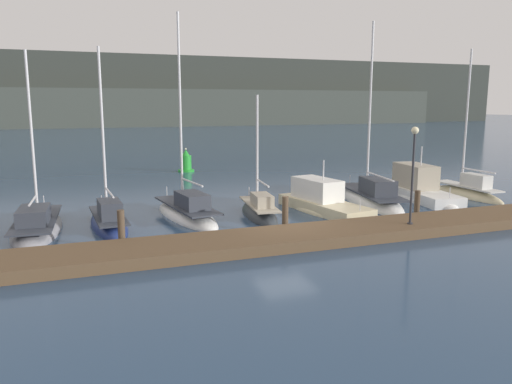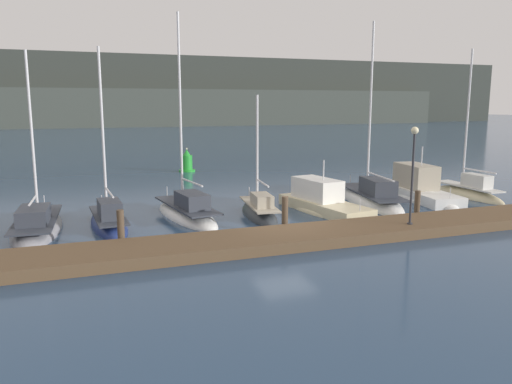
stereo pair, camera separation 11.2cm
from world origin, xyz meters
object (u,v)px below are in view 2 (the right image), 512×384
(sailboat_berth_4, at_px, (187,214))
(motorboat_berth_8, at_px, (420,194))
(sailboat_berth_7, at_px, (371,201))
(sailboat_berth_9, at_px, (468,193))
(sailboat_berth_5, at_px, (259,214))
(sailboat_berth_2, at_px, (37,228))
(channel_buoy, at_px, (187,163))
(dock_lamppost, at_px, (413,160))
(sailboat_berth_3, at_px, (109,223))
(motorboat_berth_6, at_px, (323,206))

(sailboat_berth_4, bearing_deg, motorboat_berth_8, 0.60)
(sailboat_berth_7, xyz_separation_m, motorboat_berth_8, (3.47, 0.18, 0.17))
(sailboat_berth_9, bearing_deg, sailboat_berth_5, -177.27)
(sailboat_berth_2, height_order, channel_buoy, sailboat_berth_2)
(sailboat_berth_2, xyz_separation_m, dock_lamppost, (15.39, -6.22, 3.13))
(sailboat_berth_4, relative_size, sailboat_berth_5, 1.58)
(sailboat_berth_4, relative_size, channel_buoy, 5.32)
(sailboat_berth_3, bearing_deg, channel_buoy, 67.03)
(motorboat_berth_6, bearing_deg, sailboat_berth_2, 177.10)
(sailboat_berth_2, height_order, sailboat_berth_3, sailboat_berth_3)
(sailboat_berth_2, xyz_separation_m, sailboat_berth_9, (24.35, -0.00, 0.08))
(motorboat_berth_6, distance_m, channel_buoy, 18.40)
(sailboat_berth_4, xyz_separation_m, channel_buoy, (3.66, 17.06, 0.57))
(sailboat_berth_7, bearing_deg, dock_lamppost, -109.05)
(sailboat_berth_7, distance_m, dock_lamppost, 7.53)
(sailboat_berth_4, distance_m, channel_buoy, 17.45)
(sailboat_berth_5, xyz_separation_m, channel_buoy, (0.15, 18.03, 0.61))
(sailboat_berth_2, relative_size, sailboat_berth_4, 0.81)
(sailboat_berth_2, height_order, motorboat_berth_8, sailboat_berth_2)
(motorboat_berth_6, bearing_deg, sailboat_berth_9, 3.90)
(sailboat_berth_7, height_order, motorboat_berth_8, sailboat_berth_7)
(sailboat_berth_4, height_order, sailboat_berth_5, sailboat_berth_4)
(sailboat_berth_2, bearing_deg, dock_lamppost, -21.99)
(sailboat_berth_4, relative_size, motorboat_berth_6, 1.53)
(sailboat_berth_5, bearing_deg, sailboat_berth_3, 177.06)
(motorboat_berth_6, distance_m, sailboat_berth_7, 3.75)
(motorboat_berth_6, relative_size, dock_lamppost, 1.63)
(channel_buoy, relative_size, dock_lamppost, 0.47)
(channel_buoy, bearing_deg, sailboat_berth_3, -112.97)
(motorboat_berth_6, relative_size, sailboat_berth_9, 0.73)
(sailboat_berth_4, relative_size, motorboat_berth_8, 1.49)
(motorboat_berth_8, xyz_separation_m, dock_lamppost, (-5.71, -6.67, 2.94))
(motorboat_berth_8, bearing_deg, dock_lamppost, -130.60)
(sailboat_berth_5, bearing_deg, sailboat_berth_4, 164.55)
(sailboat_berth_3, distance_m, dock_lamppost, 14.00)
(sailboat_berth_5, relative_size, dock_lamppost, 1.58)
(sailboat_berth_5, relative_size, motorboat_berth_6, 0.97)
(sailboat_berth_5, distance_m, sailboat_berth_9, 13.94)
(dock_lamppost, bearing_deg, sailboat_berth_7, 70.95)
(sailboat_berth_7, xyz_separation_m, sailboat_berth_9, (6.72, -0.27, 0.06))
(motorboat_berth_8, xyz_separation_m, sailboat_berth_9, (3.25, -0.45, -0.11))
(sailboat_berth_5, relative_size, motorboat_berth_8, 0.95)
(sailboat_berth_2, bearing_deg, sailboat_berth_7, 0.87)
(sailboat_berth_3, relative_size, sailboat_berth_4, 0.83)
(sailboat_berth_3, distance_m, motorboat_berth_6, 10.93)
(sailboat_berth_3, bearing_deg, sailboat_berth_4, 8.80)
(motorboat_berth_8, relative_size, sailboat_berth_9, 0.75)
(sailboat_berth_2, distance_m, motorboat_berth_6, 14.03)
(sailboat_berth_5, bearing_deg, dock_lamppost, -48.16)
(sailboat_berth_2, relative_size, channel_buoy, 4.29)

